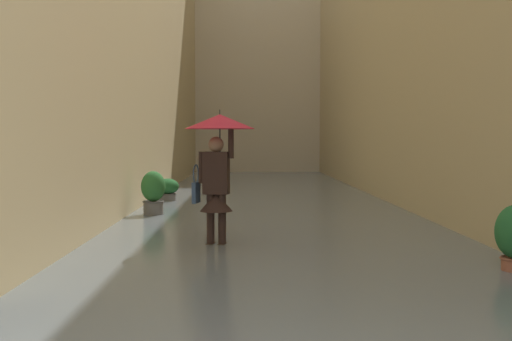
{
  "coord_description": "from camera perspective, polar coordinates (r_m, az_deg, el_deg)",
  "views": [
    {
      "loc": [
        0.56,
        2.35,
        1.68
      ],
      "look_at": [
        0.41,
        -6.73,
        1.19
      ],
      "focal_mm": 40.62,
      "sensor_mm": 36.0,
      "label": 1
    }
  ],
  "objects": [
    {
      "name": "flood_water",
      "position": [
        15.39,
        1.12,
        -3.02
      ],
      "size": [
        6.87,
        31.9,
        0.1
      ],
      "primitive_type": "cube",
      "color": "slate",
      "rests_on": "ground_plane"
    },
    {
      "name": "building_facade_far",
      "position": [
        29.58,
        0.13,
        12.8
      ],
      "size": [
        9.67,
        1.8,
        13.37
      ],
      "primitive_type": "cube",
      "color": "beige",
      "rests_on": "ground_plane"
    },
    {
      "name": "potted_plant_near_right",
      "position": [
        15.2,
        -8.69,
        -1.88
      ],
      "size": [
        0.58,
        0.58,
        0.67
      ],
      "color": "#66605B",
      "rests_on": "ground_plane"
    },
    {
      "name": "potted_plant_mid_right",
      "position": [
        12.43,
        -10.08,
        -2.21
      ],
      "size": [
        0.51,
        0.51,
        1.01
      ],
      "color": "#66605B",
      "rests_on": "ground_plane"
    },
    {
      "name": "ground_plane",
      "position": [
        15.4,
        1.12,
        -3.2
      ],
      "size": [
        64.75,
        64.75,
        0.0
      ],
      "primitive_type": "plane",
      "color": "gray"
    },
    {
      "name": "person_wading",
      "position": [
        8.75,
        -3.77,
        2.01
      ],
      "size": [
        1.07,
        1.07,
        2.13
      ],
      "color": "#2D2319",
      "rests_on": "ground_plane"
    }
  ]
}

